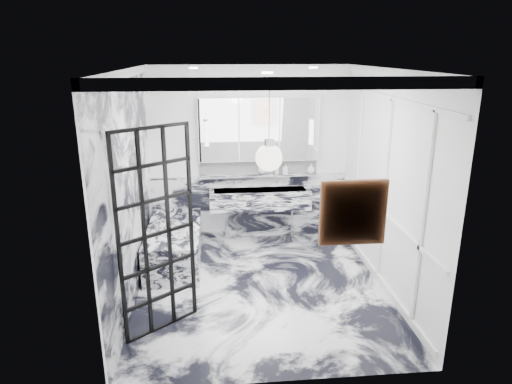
{
  "coord_description": "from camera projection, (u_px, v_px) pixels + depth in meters",
  "views": [
    {
      "loc": [
        -0.57,
        -5.35,
        2.99
      ],
      "look_at": [
        -0.01,
        0.5,
        1.17
      ],
      "focal_mm": 32.0,
      "sensor_mm": 36.0,
      "label": 1
    }
  ],
  "objects": [
    {
      "name": "amber_bottle",
      "position": [
        275.0,
        171.0,
        7.35
      ],
      "size": [
        0.04,
        0.04,
        0.1
      ],
      "primitive_type": "cylinder",
      "color": "#8C5919",
      "rests_on": "ledge"
    },
    {
      "name": "marble_clad_back",
      "position": [
        249.0,
        207.0,
        7.56
      ],
      "size": [
        3.18,
        0.05,
        1.05
      ],
      "primitive_type": "cube",
      "color": "silver",
      "rests_on": "floor"
    },
    {
      "name": "pendant_light",
      "position": [
        269.0,
        158.0,
        4.23
      ],
      "size": [
        0.25,
        0.25,
        0.25
      ],
      "primitive_type": "sphere",
      "color": "white",
      "rests_on": "ceiling"
    },
    {
      "name": "wall_right",
      "position": [
        387.0,
        183.0,
        5.76
      ],
      "size": [
        0.0,
        3.6,
        3.6
      ],
      "primitive_type": "plane",
      "rotation": [
        1.57,
        0.0,
        -1.57
      ],
      "color": "white",
      "rests_on": "floor"
    },
    {
      "name": "floor",
      "position": [
        260.0,
        288.0,
        6.03
      ],
      "size": [
        3.6,
        3.6,
        0.0
      ],
      "primitive_type": "plane",
      "color": "silver",
      "rests_on": "ground"
    },
    {
      "name": "sconce_right",
      "position": [
        311.0,
        132.0,
        7.14
      ],
      "size": [
        0.07,
        0.07,
        0.4
      ],
      "primitive_type": "cylinder",
      "color": "white",
      "rests_on": "mirror_cabinet"
    },
    {
      "name": "wall_back",
      "position": [
        249.0,
        155.0,
        7.33
      ],
      "size": [
        3.6,
        0.0,
        3.6
      ],
      "primitive_type": "plane",
      "rotation": [
        1.57,
        0.0,
        0.0
      ],
      "color": "white",
      "rests_on": "floor"
    },
    {
      "name": "panel_molding",
      "position": [
        384.0,
        190.0,
        5.79
      ],
      "size": [
        0.03,
        3.4,
        2.3
      ],
      "primitive_type": "cube",
      "color": "white",
      "rests_on": "floor"
    },
    {
      "name": "subway_tile",
      "position": [
        258.0,
        167.0,
        7.38
      ],
      "size": [
        1.9,
        0.03,
        0.23
      ],
      "primitive_type": "cube",
      "color": "white",
      "rests_on": "wall_back"
    },
    {
      "name": "ceiling",
      "position": [
        261.0,
        69.0,
        5.2
      ],
      "size": [
        3.6,
        3.6,
        0.0
      ],
      "primitive_type": "plane",
      "rotation": [
        3.14,
        0.0,
        0.0
      ],
      "color": "white",
      "rests_on": "wall_back"
    },
    {
      "name": "artwork",
      "position": [
        353.0,
        213.0,
        3.92
      ],
      "size": [
        0.48,
        0.05,
        0.48
      ],
      "primitive_type": "cube",
      "color": "#C54714",
      "rests_on": "wall_front"
    },
    {
      "name": "soap_bottle_c",
      "position": [
        311.0,
        169.0,
        7.4
      ],
      "size": [
        0.15,
        0.15,
        0.16
      ],
      "primitive_type": "imported",
      "rotation": [
        0.0,
        0.0,
        -0.23
      ],
      "color": "silver",
      "rests_on": "ledge"
    },
    {
      "name": "trough_sink",
      "position": [
        260.0,
        199.0,
        7.3
      ],
      "size": [
        1.6,
        0.45,
        0.3
      ],
      "primitive_type": "cube",
      "color": "silver",
      "rests_on": "wall_back"
    },
    {
      "name": "soap_bottle_a",
      "position": [
        277.0,
        168.0,
        7.34
      ],
      "size": [
        0.1,
        0.1,
        0.21
      ],
      "primitive_type": "imported",
      "rotation": [
        0.0,
        0.0,
        0.33
      ],
      "color": "#8C5919",
      "rests_on": "ledge"
    },
    {
      "name": "wall_front",
      "position": [
        283.0,
        245.0,
        3.9
      ],
      "size": [
        3.6,
        0.0,
        3.6
      ],
      "primitive_type": "plane",
      "rotation": [
        -1.57,
        0.0,
        0.0
      ],
      "color": "white",
      "rests_on": "floor"
    },
    {
      "name": "flower_vase",
      "position": [
        194.0,
        238.0,
        6.08
      ],
      "size": [
        0.08,
        0.08,
        0.12
      ],
      "primitive_type": "cylinder",
      "color": "silver",
      "rests_on": "bathtub"
    },
    {
      "name": "face_pot",
      "position": [
        262.0,
        170.0,
        7.33
      ],
      "size": [
        0.14,
        0.14,
        0.14
      ],
      "primitive_type": "sphere",
      "color": "white",
      "rests_on": "ledge"
    },
    {
      "name": "bathtub",
      "position": [
        175.0,
        245.0,
        6.69
      ],
      "size": [
        0.75,
        1.65,
        0.55
      ],
      "primitive_type": "cube",
      "color": "silver",
      "rests_on": "floor"
    },
    {
      "name": "wall_left",
      "position": [
        128.0,
        190.0,
        5.47
      ],
      "size": [
        0.0,
        3.6,
        3.6
      ],
      "primitive_type": "plane",
      "rotation": [
        1.57,
        0.0,
        1.57
      ],
      "color": "white",
      "rests_on": "floor"
    },
    {
      "name": "soap_bottle_b",
      "position": [
        286.0,
        169.0,
        7.36
      ],
      "size": [
        0.1,
        0.11,
        0.17
      ],
      "primitive_type": "imported",
      "rotation": [
        0.0,
        0.0,
        -0.43
      ],
      "color": "#4C4C51",
      "rests_on": "ledge"
    },
    {
      "name": "crittall_door",
      "position": [
        157.0,
        234.0,
        4.84
      ],
      "size": [
        0.72,
        0.57,
        2.27
      ],
      "primitive_type": null,
      "rotation": [
        0.0,
        0.0,
        0.66
      ],
      "color": "black",
      "rests_on": "floor"
    },
    {
      "name": "marble_clad_left",
      "position": [
        130.0,
        194.0,
        5.49
      ],
      "size": [
        0.02,
        3.56,
        2.68
      ],
      "primitive_type": "cube",
      "color": "silver",
      "rests_on": "floor"
    },
    {
      "name": "mirror_cabinet",
      "position": [
        259.0,
        129.0,
        7.14
      ],
      "size": [
        1.9,
        0.16,
        1.0
      ],
      "primitive_type": "cube",
      "color": "white",
      "rests_on": "wall_back"
    },
    {
      "name": "ledge",
      "position": [
        259.0,
        176.0,
        7.36
      ],
      "size": [
        1.9,
        0.14,
        0.04
      ],
      "primitive_type": "cube",
      "color": "silver",
      "rests_on": "wall_back"
    },
    {
      "name": "sconce_left",
      "position": [
        206.0,
        134.0,
        6.99
      ],
      "size": [
        0.07,
        0.07,
        0.4
      ],
      "primitive_type": "cylinder",
      "color": "white",
      "rests_on": "mirror_cabinet"
    }
  ]
}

